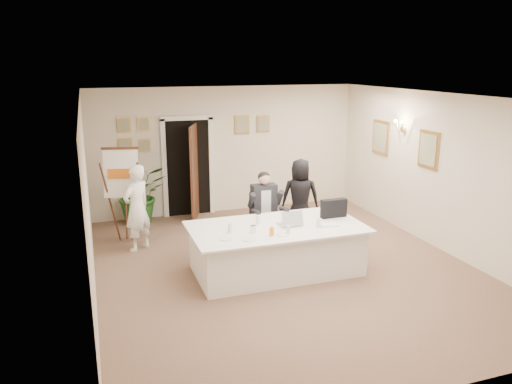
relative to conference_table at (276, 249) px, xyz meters
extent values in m
plane|color=brown|center=(0.19, 0.09, -0.39)|extent=(7.00, 7.00, 0.00)
cube|color=white|center=(0.19, 0.09, 2.41)|extent=(6.00, 7.00, 0.02)
cube|color=beige|center=(0.19, 3.59, 1.01)|extent=(6.00, 0.10, 2.80)
cube|color=beige|center=(0.19, -3.41, 1.01)|extent=(6.00, 0.10, 2.80)
cube|color=beige|center=(-2.81, 0.09, 1.01)|extent=(0.10, 7.00, 2.80)
cube|color=beige|center=(3.19, 0.09, 1.01)|extent=(0.10, 7.00, 2.80)
cube|color=black|center=(-0.71, 3.56, 0.66)|extent=(0.92, 0.06, 2.10)
cube|color=white|center=(-1.23, 3.53, 0.66)|extent=(0.10, 0.06, 2.20)
cube|color=white|center=(-0.19, 3.53, 0.66)|extent=(0.10, 0.06, 2.20)
cube|color=#3C1C13|center=(-0.66, 3.14, 0.64)|extent=(0.33, 0.81, 2.02)
cube|color=white|center=(0.00, 0.00, -0.02)|extent=(2.59, 1.30, 0.75)
cube|color=white|center=(0.00, 0.00, 0.37)|extent=(2.77, 1.48, 0.03)
cube|color=white|center=(-2.21, 2.11, 0.96)|extent=(0.64, 0.32, 0.87)
imported|color=white|center=(-2.01, 1.69, 0.40)|extent=(0.69, 0.66, 1.58)
imported|color=black|center=(1.09, 1.56, 0.36)|extent=(0.86, 0.72, 1.51)
imported|color=#1E521B|center=(-1.81, 3.29, 0.23)|extent=(1.14, 0.99, 1.25)
cube|color=black|center=(1.08, 0.14, 0.54)|extent=(0.45, 0.13, 0.31)
cube|color=white|center=(0.81, -0.23, 0.40)|extent=(0.30, 0.23, 0.03)
cylinder|color=white|center=(-0.92, -0.33, 0.39)|extent=(0.25, 0.25, 0.01)
cylinder|color=white|center=(-0.61, -0.46, 0.39)|extent=(0.23, 0.23, 0.01)
cylinder|color=white|center=(-0.05, -0.42, 0.39)|extent=(0.26, 0.26, 0.01)
cylinder|color=silver|center=(-0.79, -0.06, 0.45)|extent=(0.08, 0.08, 0.14)
cylinder|color=silver|center=(0.03, -0.42, 0.45)|extent=(0.07, 0.07, 0.14)
cylinder|color=silver|center=(0.60, -0.27, 0.45)|extent=(0.07, 0.07, 0.14)
cylinder|color=silver|center=(-0.25, 0.20, 0.45)|extent=(0.08, 0.08, 0.14)
cylinder|color=orange|center=(-0.23, -0.39, 0.45)|extent=(0.07, 0.07, 0.13)
cylinder|color=silver|center=(-0.45, -0.16, 0.44)|extent=(0.09, 0.09, 0.11)
camera|label=1|loc=(-2.74, -7.05, 2.94)|focal=35.00mm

